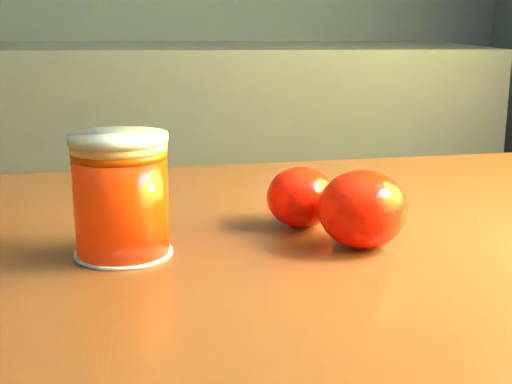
{
  "coord_description": "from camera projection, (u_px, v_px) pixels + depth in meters",
  "views": [
    {
      "loc": [
        0.9,
        -0.5,
        0.97
      ],
      "look_at": [
        0.93,
        0.08,
        0.83
      ],
      "focal_mm": 50.0,
      "sensor_mm": 36.0,
      "label": 1
    }
  ],
  "objects": [
    {
      "name": "orange_front",
      "position": [
        362.0,
        209.0,
        0.6
      ],
      "size": [
        0.09,
        0.09,
        0.07
      ],
      "primitive_type": "ellipsoid",
      "rotation": [
        0.0,
        0.0,
        0.17
      ],
      "color": "#FF1905",
      "rests_on": "table"
    },
    {
      "name": "orange_back",
      "position": [
        301.0,
        197.0,
        0.66
      ],
      "size": [
        0.07,
        0.07,
        0.06
      ],
      "primitive_type": "ellipsoid",
      "rotation": [
        0.0,
        0.0,
        -0.08
      ],
      "color": "#FF1905",
      "rests_on": "table"
    },
    {
      "name": "table",
      "position": [
        279.0,
        358.0,
        0.63
      ],
      "size": [
        1.14,
        0.89,
        0.78
      ],
      "rotation": [
        0.0,
        0.0,
        0.16
      ],
      "color": "brown",
      "rests_on": "ground"
    },
    {
      "name": "juice_glass",
      "position": [
        121.0,
        196.0,
        0.58
      ],
      "size": [
        0.08,
        0.08,
        0.1
      ],
      "rotation": [
        0.0,
        0.0,
        0.1
      ],
      "color": "red",
      "rests_on": "table"
    }
  ]
}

